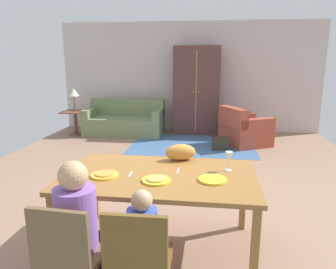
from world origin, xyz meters
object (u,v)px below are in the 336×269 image
dining_chair_child (139,259)px  table_lamp (74,93)px  plate_near_woman (213,180)px  person_man (80,237)px  cat (180,152)px  wine_glass (229,157)px  plate_near_child (156,180)px  armchair (244,130)px  dining_table (160,181)px  handbag (220,144)px  armoire (197,91)px  person_child (144,252)px  couch (125,122)px  plate_near_man (105,175)px  dining_chair_man (69,253)px  side_table (75,119)px

dining_chair_child → table_lamp: bearing=117.5°
plate_near_woman → table_lamp: 5.61m
person_man → cat: person_man is taller
wine_glass → table_lamp: (-3.42, 4.27, 0.12)m
plate_near_child → armchair: bearing=74.6°
dining_table → plate_near_child: bearing=-90.0°
wine_glass → handbag: wine_glass is taller
armoire → dining_chair_child: bearing=-90.9°
plate_near_woman → handbag: (0.17, 3.65, -0.64)m
dining_chair_child → plate_near_woman: bearing=59.0°
plate_near_child → armchair: 4.39m
person_child → table_lamp: table_lamp is taller
armoire → cat: bearing=-89.3°
person_man → table_lamp: (-2.30, 5.18, 0.50)m
plate_near_child → couch: couch is taller
person_child → couch: (-1.63, 5.45, -0.13)m
cat → wine_glass: bearing=-45.7°
plate_near_man → armoire: armoire is taller
plate_near_child → dining_chair_child: dining_chair_child is taller
dining_chair_man → table_lamp: 5.85m
dining_table → handbag: bearing=79.5°
cat → side_table: bearing=109.0°
person_child → armoire: bearing=89.0°
plate_near_woman → couch: (-2.12, 4.81, -0.47)m
plate_near_woman → armchair: size_ratio=0.21×
plate_near_man → plate_near_child: 0.49m
dining_table → table_lamp: bearing=122.0°
plate_near_man → cat: bearing=41.6°
armchair → wine_glass: bearing=-97.8°
plate_near_woman → dining_table: bearing=168.3°
plate_near_child → wine_glass: bearing=29.6°
side_table → table_lamp: 0.63m
couch → handbag: size_ratio=5.85×
plate_near_man → dining_chair_child: size_ratio=0.29×
handbag → person_man: bearing=-104.9°
couch → person_man: bearing=-78.1°
cat → handbag: cat is taller
dining_chair_man → plate_near_man: bearing=89.6°
plate_near_woman → person_child: person_child is taller
plate_near_woman → couch: bearing=113.7°
table_lamp → dining_chair_man: bearing=-66.8°
dining_chair_man → side_table: dining_chair_man is taller
cat → plate_near_child: bearing=-120.7°
plate_near_woman → plate_near_man: bearing=-178.8°
side_table → wine_glass: bearing=-51.3°
plate_near_woman → person_man: (-0.97, -0.63, -0.26)m
cat → handbag: (0.51, 3.11, -0.71)m
dining_table → table_lamp: table_lamp is taller
armchair → side_table: size_ratio=2.01×
person_man → couch: bearing=101.9°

